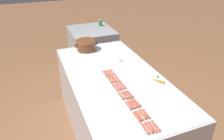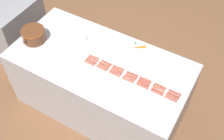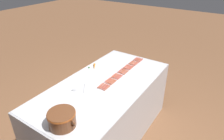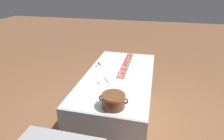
% 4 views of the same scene
% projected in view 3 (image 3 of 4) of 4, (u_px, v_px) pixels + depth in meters
% --- Properties ---
extents(ground_plane, '(20.00, 20.00, 0.00)m').
position_uv_depth(ground_plane, '(105.00, 133.00, 3.13)').
color(ground_plane, brown).
extents(griddle_counter, '(1.06, 2.12, 0.91)m').
position_uv_depth(griddle_counter, '(104.00, 110.00, 2.91)').
color(griddle_counter, '#BCBCC1').
rests_on(griddle_counter, ground_plane).
extents(hot_dog_0, '(0.02, 0.14, 0.02)m').
position_uv_depth(hot_dog_0, '(141.00, 60.00, 3.31)').
color(hot_dog_0, '#BA5343').
rests_on(hot_dog_0, griddle_counter).
extents(hot_dog_1, '(0.03, 0.14, 0.02)m').
position_uv_depth(hot_dog_1, '(136.00, 64.00, 3.20)').
color(hot_dog_1, '#B65946').
rests_on(hot_dog_1, griddle_counter).
extents(hot_dog_2, '(0.03, 0.14, 0.02)m').
position_uv_depth(hot_dog_2, '(131.00, 68.00, 3.07)').
color(hot_dog_2, '#B7553F').
rests_on(hot_dog_2, griddle_counter).
extents(hot_dog_3, '(0.03, 0.14, 0.02)m').
position_uv_depth(hot_dog_3, '(126.00, 72.00, 2.95)').
color(hot_dog_3, '#B35B41').
rests_on(hot_dog_3, griddle_counter).
extents(hot_dog_4, '(0.02, 0.14, 0.02)m').
position_uv_depth(hot_dog_4, '(120.00, 77.00, 2.82)').
color(hot_dog_4, '#B85545').
rests_on(hot_dog_4, griddle_counter).
extents(hot_dog_5, '(0.03, 0.14, 0.02)m').
position_uv_depth(hot_dog_5, '(113.00, 82.00, 2.70)').
color(hot_dog_5, '#B0583D').
rests_on(hot_dog_5, griddle_counter).
extents(hot_dog_6, '(0.02, 0.14, 0.02)m').
position_uv_depth(hot_dog_6, '(107.00, 88.00, 2.59)').
color(hot_dog_6, '#B65B44').
rests_on(hot_dog_6, griddle_counter).
extents(hot_dog_7, '(0.02, 0.14, 0.02)m').
position_uv_depth(hot_dog_7, '(139.00, 60.00, 3.33)').
color(hot_dog_7, '#B4573D').
rests_on(hot_dog_7, griddle_counter).
extents(hot_dog_8, '(0.02, 0.14, 0.02)m').
position_uv_depth(hot_dog_8, '(135.00, 63.00, 3.21)').
color(hot_dog_8, '#BC573F').
rests_on(hot_dog_8, griddle_counter).
extents(hot_dog_9, '(0.02, 0.14, 0.02)m').
position_uv_depth(hot_dog_9, '(129.00, 67.00, 3.09)').
color(hot_dog_9, '#BE5041').
rests_on(hot_dog_9, griddle_counter).
extents(hot_dog_10, '(0.03, 0.14, 0.02)m').
position_uv_depth(hot_dog_10, '(124.00, 72.00, 2.97)').
color(hot_dog_10, '#BB5A42').
rests_on(hot_dog_10, griddle_counter).
extents(hot_dog_11, '(0.03, 0.14, 0.02)m').
position_uv_depth(hot_dog_11, '(118.00, 76.00, 2.84)').
color(hot_dog_11, '#BD5444').
rests_on(hot_dog_11, griddle_counter).
extents(hot_dog_12, '(0.03, 0.14, 0.02)m').
position_uv_depth(hot_dog_12, '(112.00, 81.00, 2.72)').
color(hot_dog_12, '#BB5D40').
rests_on(hot_dog_12, griddle_counter).
extents(hot_dog_13, '(0.03, 0.14, 0.02)m').
position_uv_depth(hot_dog_13, '(105.00, 87.00, 2.60)').
color(hot_dog_13, '#B64F42').
rests_on(hot_dog_13, griddle_counter).
extents(hot_dog_14, '(0.03, 0.14, 0.02)m').
position_uv_depth(hot_dog_14, '(137.00, 59.00, 3.35)').
color(hot_dog_14, '#B4513E').
rests_on(hot_dog_14, griddle_counter).
extents(hot_dog_15, '(0.03, 0.14, 0.02)m').
position_uv_depth(hot_dog_15, '(133.00, 63.00, 3.22)').
color(hot_dog_15, '#BA5C3F').
rests_on(hot_dog_15, griddle_counter).
extents(hot_dog_16, '(0.03, 0.14, 0.02)m').
position_uv_depth(hot_dog_16, '(127.00, 67.00, 3.10)').
color(hot_dog_16, '#BA523D').
rests_on(hot_dog_16, griddle_counter).
extents(hot_dog_17, '(0.03, 0.14, 0.02)m').
position_uv_depth(hot_dog_17, '(122.00, 71.00, 2.98)').
color(hot_dog_17, '#B05B3F').
rests_on(hot_dog_17, griddle_counter).
extents(hot_dog_18, '(0.03, 0.14, 0.02)m').
position_uv_depth(hot_dog_18, '(116.00, 76.00, 2.86)').
color(hot_dog_18, '#B95B43').
rests_on(hot_dog_18, griddle_counter).
extents(hot_dog_19, '(0.02, 0.14, 0.02)m').
position_uv_depth(hot_dog_19, '(110.00, 81.00, 2.73)').
color(hot_dog_19, '#BE5A42').
rests_on(hot_dog_19, griddle_counter).
extents(hot_dog_20, '(0.02, 0.14, 0.02)m').
position_uv_depth(hot_dog_20, '(103.00, 86.00, 2.62)').
color(hot_dog_20, '#B35944').
rests_on(hot_dog_20, griddle_counter).
extents(hot_dog_21, '(0.02, 0.14, 0.02)m').
position_uv_depth(hot_dog_21, '(136.00, 59.00, 3.36)').
color(hot_dog_21, '#B15544').
rests_on(hot_dog_21, griddle_counter).
extents(hot_dog_22, '(0.03, 0.14, 0.02)m').
position_uv_depth(hot_dog_22, '(131.00, 62.00, 3.24)').
color(hot_dog_22, '#B25742').
rests_on(hot_dog_22, griddle_counter).
extents(hot_dog_23, '(0.03, 0.14, 0.02)m').
position_uv_depth(hot_dog_23, '(126.00, 66.00, 3.11)').
color(hot_dog_23, '#BA5643').
rests_on(hot_dog_23, griddle_counter).
extents(hot_dog_24, '(0.03, 0.14, 0.02)m').
position_uv_depth(hot_dog_24, '(120.00, 70.00, 3.00)').
color(hot_dog_24, '#B35547').
rests_on(hot_dog_24, griddle_counter).
extents(hot_dog_25, '(0.02, 0.14, 0.02)m').
position_uv_depth(hot_dog_25, '(114.00, 75.00, 2.87)').
color(hot_dog_25, '#BD563F').
rests_on(hot_dog_25, griddle_counter).
extents(hot_dog_26, '(0.03, 0.14, 0.02)m').
position_uv_depth(hot_dog_26, '(108.00, 80.00, 2.76)').
color(hot_dog_26, '#BC5845').
rests_on(hot_dog_26, griddle_counter).
extents(hot_dog_27, '(0.03, 0.14, 0.02)m').
position_uv_depth(hot_dog_27, '(101.00, 85.00, 2.63)').
color(hot_dog_27, '#B55A46').
rests_on(hot_dog_27, griddle_counter).
extents(bean_pot, '(0.35, 0.29, 0.16)m').
position_uv_depth(bean_pot, '(62.00, 118.00, 1.96)').
color(bean_pot, brown).
rests_on(bean_pot, griddle_counter).
extents(serving_spoon, '(0.20, 0.23, 0.02)m').
position_uv_depth(serving_spoon, '(78.00, 89.00, 2.56)').
color(serving_spoon, '#B7B7BC').
rests_on(serving_spoon, griddle_counter).
extents(carrot, '(0.13, 0.16, 0.03)m').
position_uv_depth(carrot, '(94.00, 67.00, 3.10)').
color(carrot, orange).
rests_on(carrot, griddle_counter).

